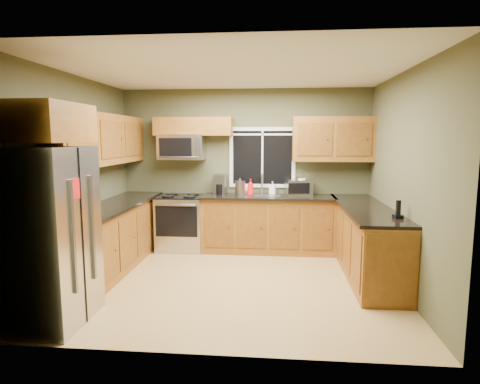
% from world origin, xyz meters
% --- Properties ---
extents(floor, '(4.20, 4.20, 0.00)m').
position_xyz_m(floor, '(0.00, 0.00, 0.00)').
color(floor, tan).
rests_on(floor, ground).
extents(ceiling, '(4.20, 4.20, 0.00)m').
position_xyz_m(ceiling, '(0.00, 0.00, 2.70)').
color(ceiling, white).
rests_on(ceiling, back_wall).
extents(back_wall, '(4.20, 0.00, 4.20)m').
position_xyz_m(back_wall, '(0.00, 1.80, 1.35)').
color(back_wall, '#4B4B2F').
rests_on(back_wall, ground).
extents(front_wall, '(4.20, 0.00, 4.20)m').
position_xyz_m(front_wall, '(0.00, -1.80, 1.35)').
color(front_wall, '#4B4B2F').
rests_on(front_wall, ground).
extents(left_wall, '(0.00, 3.60, 3.60)m').
position_xyz_m(left_wall, '(-2.10, 0.00, 1.35)').
color(left_wall, '#4B4B2F').
rests_on(left_wall, ground).
extents(right_wall, '(0.00, 3.60, 3.60)m').
position_xyz_m(right_wall, '(2.10, 0.00, 1.35)').
color(right_wall, '#4B4B2F').
rests_on(right_wall, ground).
extents(window, '(1.12, 0.03, 1.02)m').
position_xyz_m(window, '(0.30, 1.78, 1.55)').
color(window, white).
rests_on(window, back_wall).
extents(base_cabinets_left, '(0.60, 2.65, 0.90)m').
position_xyz_m(base_cabinets_left, '(-1.80, 0.48, 0.45)').
color(base_cabinets_left, brown).
rests_on(base_cabinets_left, ground).
extents(countertop_left, '(0.65, 2.65, 0.04)m').
position_xyz_m(countertop_left, '(-1.78, 0.48, 0.92)').
color(countertop_left, black).
rests_on(countertop_left, base_cabinets_left).
extents(base_cabinets_back, '(2.17, 0.60, 0.90)m').
position_xyz_m(base_cabinets_back, '(0.42, 1.50, 0.45)').
color(base_cabinets_back, brown).
rests_on(base_cabinets_back, ground).
extents(countertop_back, '(2.17, 0.65, 0.04)m').
position_xyz_m(countertop_back, '(0.42, 1.48, 0.92)').
color(countertop_back, black).
rests_on(countertop_back, base_cabinets_back).
extents(base_cabinets_peninsula, '(0.60, 2.52, 0.90)m').
position_xyz_m(base_cabinets_peninsula, '(1.80, 0.54, 0.45)').
color(base_cabinets_peninsula, brown).
rests_on(base_cabinets_peninsula, ground).
extents(countertop_peninsula, '(0.65, 2.50, 0.04)m').
position_xyz_m(countertop_peninsula, '(1.78, 0.55, 0.92)').
color(countertop_peninsula, black).
rests_on(countertop_peninsula, base_cabinets_peninsula).
extents(upper_cabinets_left, '(0.33, 2.65, 0.72)m').
position_xyz_m(upper_cabinets_left, '(-1.94, 0.48, 1.86)').
color(upper_cabinets_left, brown).
rests_on(upper_cabinets_left, left_wall).
extents(upper_cabinets_back_left, '(1.30, 0.33, 0.30)m').
position_xyz_m(upper_cabinets_back_left, '(-0.85, 1.64, 2.07)').
color(upper_cabinets_back_left, brown).
rests_on(upper_cabinets_back_left, back_wall).
extents(upper_cabinets_back_right, '(1.30, 0.33, 0.72)m').
position_xyz_m(upper_cabinets_back_right, '(1.45, 1.64, 1.86)').
color(upper_cabinets_back_right, brown).
rests_on(upper_cabinets_back_right, back_wall).
extents(upper_cabinet_over_fridge, '(0.72, 0.90, 0.38)m').
position_xyz_m(upper_cabinet_over_fridge, '(-1.74, -1.30, 2.03)').
color(upper_cabinet_over_fridge, brown).
rests_on(upper_cabinet_over_fridge, left_wall).
extents(refrigerator, '(0.74, 0.90, 1.80)m').
position_xyz_m(refrigerator, '(-1.74, -1.30, 0.90)').
color(refrigerator, '#B7B7BC').
rests_on(refrigerator, ground).
extents(range, '(0.76, 0.69, 0.94)m').
position_xyz_m(range, '(-1.05, 1.47, 0.47)').
color(range, '#B7B7BC').
rests_on(range, ground).
extents(microwave, '(0.76, 0.41, 0.42)m').
position_xyz_m(microwave, '(-1.05, 1.61, 1.73)').
color(microwave, '#B7B7BC').
rests_on(microwave, back_wall).
extents(sink, '(0.60, 0.42, 0.36)m').
position_xyz_m(sink, '(0.30, 1.49, 0.95)').
color(sink, slate).
rests_on(sink, countertop_back).
extents(toaster_oven, '(0.47, 0.40, 0.26)m').
position_xyz_m(toaster_oven, '(0.91, 1.61, 1.07)').
color(toaster_oven, '#B7B7BC').
rests_on(toaster_oven, countertop_back).
extents(coffee_maker, '(0.21, 0.28, 0.33)m').
position_xyz_m(coffee_maker, '(-0.40, 1.63, 1.09)').
color(coffee_maker, slate).
rests_on(coffee_maker, countertop_back).
extents(kettle, '(0.21, 0.21, 0.30)m').
position_xyz_m(kettle, '(-0.05, 1.47, 1.08)').
color(kettle, '#B7B7BC').
rests_on(kettle, countertop_back).
extents(paper_towel_roll, '(0.13, 0.13, 0.31)m').
position_xyz_m(paper_towel_roll, '(0.96, 1.54, 1.08)').
color(paper_towel_roll, white).
rests_on(paper_towel_roll, countertop_back).
extents(soap_bottle_a, '(0.13, 0.13, 0.27)m').
position_xyz_m(soap_bottle_a, '(0.12, 1.50, 1.08)').
color(soap_bottle_a, red).
rests_on(soap_bottle_a, countertop_back).
extents(soap_bottle_b, '(0.12, 0.12, 0.21)m').
position_xyz_m(soap_bottle_b, '(0.48, 1.70, 1.05)').
color(soap_bottle_b, white).
rests_on(soap_bottle_b, countertop_back).
extents(soap_bottle_c, '(0.17, 0.17, 0.18)m').
position_xyz_m(soap_bottle_c, '(0.00, 1.65, 1.03)').
color(soap_bottle_c, white).
rests_on(soap_bottle_c, countertop_back).
extents(cordless_phone, '(0.12, 0.12, 0.22)m').
position_xyz_m(cordless_phone, '(1.98, -0.24, 1.00)').
color(cordless_phone, black).
rests_on(cordless_phone, countertop_peninsula).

